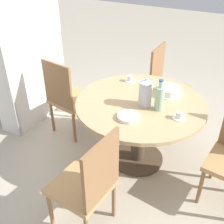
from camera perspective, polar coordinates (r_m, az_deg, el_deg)
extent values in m
plane|color=#B2A893|center=(3.05, 5.12, -9.43)|extent=(14.00, 14.00, 0.00)
cylinder|color=#473828|center=(3.04, 5.13, -9.22)|extent=(0.54, 0.54, 0.03)
cylinder|color=#473828|center=(2.83, 5.46, -4.18)|extent=(0.14, 0.14, 0.64)
cylinder|color=tan|center=(2.64, 5.83, 1.68)|extent=(1.22, 1.22, 0.04)
cylinder|color=olive|center=(3.39, -3.46, -0.33)|extent=(0.03, 0.03, 0.39)
cylinder|color=olive|center=(3.60, -7.84, 1.56)|extent=(0.03, 0.03, 0.39)
cylinder|color=olive|center=(3.18, -7.66, -3.15)|extent=(0.03, 0.03, 0.39)
cylinder|color=olive|center=(3.40, -12.03, -0.95)|extent=(0.03, 0.03, 0.39)
cube|color=tan|center=(3.27, -8.03, 2.52)|extent=(0.48, 0.48, 0.04)
cube|color=olive|center=(3.03, -11.01, 5.40)|extent=(0.09, 0.40, 0.49)
cylinder|color=olive|center=(2.55, -6.61, -13.87)|extent=(0.03, 0.03, 0.39)
cylinder|color=olive|center=(2.39, -12.36, -18.90)|extent=(0.03, 0.03, 0.39)
cylinder|color=olive|center=(2.40, 0.37, -17.41)|extent=(0.03, 0.03, 0.39)
cube|color=tan|center=(2.22, -6.27, -14.73)|extent=(0.46, 0.46, 0.04)
cube|color=olive|center=(1.94, -2.12, -11.81)|extent=(0.40, 0.07, 0.49)
cylinder|color=olive|center=(2.61, 17.53, -14.26)|extent=(0.03, 0.03, 0.39)
cylinder|color=olive|center=(2.87, 20.03, -9.71)|extent=(0.03, 0.03, 0.39)
cylinder|color=olive|center=(3.44, 13.18, -0.67)|extent=(0.03, 0.03, 0.39)
cylinder|color=olive|center=(3.74, 14.91, 1.97)|extent=(0.03, 0.03, 0.39)
cylinder|color=olive|center=(3.53, 7.68, 0.90)|extent=(0.03, 0.03, 0.39)
cylinder|color=olive|center=(3.83, 9.78, 3.36)|extent=(0.03, 0.03, 0.39)
cube|color=tan|center=(3.53, 11.77, 4.46)|extent=(0.43, 0.43, 0.04)
cube|color=olive|center=(3.47, 9.18, 9.17)|extent=(0.40, 0.04, 0.49)
cube|color=silver|center=(3.81, -11.98, 13.58)|extent=(0.04, 0.28, 1.67)
cube|color=silver|center=(3.40, -15.04, 10.85)|extent=(0.96, 0.02, 1.67)
cube|color=silver|center=(3.85, -14.81, -0.21)|extent=(0.89, 0.27, 0.04)
cube|color=silver|center=(3.65, -15.68, 5.06)|extent=(0.89, 0.27, 0.04)
cube|color=silver|center=(3.49, -16.69, 11.12)|extent=(0.89, 0.27, 0.04)
cube|color=silver|center=(3.37, -17.85, 17.71)|extent=(0.89, 0.27, 0.04)
cube|color=orange|center=(3.90, -12.79, 3.70)|extent=(0.42, 0.21, 0.33)
cube|color=teal|center=(3.62, -17.38, -0.04)|extent=(0.42, 0.21, 0.27)
cube|color=#234793|center=(3.73, -13.52, 8.83)|extent=(0.42, 0.21, 0.30)
cube|color=#234793|center=(3.42, -18.55, 6.18)|extent=(0.42, 0.21, 0.35)
cube|color=#234793|center=(3.60, -14.22, 15.36)|extent=(0.38, 0.21, 0.34)
cube|color=#703384|center=(3.26, -20.02, 12.21)|extent=(0.38, 0.21, 0.30)
cube|color=orange|center=(3.15, -21.42, 19.33)|extent=(0.39, 0.21, 0.30)
cylinder|color=silver|center=(2.53, 6.78, 3.66)|extent=(0.12, 0.12, 0.23)
cone|color=silver|center=(2.47, 6.97, 6.23)|extent=(0.11, 0.11, 0.02)
sphere|color=silver|center=(2.46, 6.99, 6.62)|extent=(0.02, 0.02, 0.02)
cylinder|color=#99C6A3|center=(2.49, 9.60, 2.68)|extent=(0.08, 0.08, 0.22)
cylinder|color=#99C6A3|center=(2.42, 9.90, 5.55)|extent=(0.04, 0.04, 0.06)
cylinder|color=#2D5184|center=(2.41, 9.99, 6.33)|extent=(0.04, 0.04, 0.01)
cylinder|color=white|center=(2.81, 11.39, 3.72)|extent=(0.26, 0.26, 0.01)
cylinder|color=silver|center=(2.79, 11.47, 4.40)|extent=(0.23, 0.23, 0.06)
cylinder|color=white|center=(2.45, 13.43, -1.18)|extent=(0.11, 0.11, 0.01)
cylinder|color=silver|center=(2.44, 13.52, -0.56)|extent=(0.06, 0.06, 0.06)
cylinder|color=white|center=(3.01, 3.69, 6.33)|extent=(0.11, 0.11, 0.01)
cylinder|color=silver|center=(2.99, 3.72, 6.87)|extent=(0.06, 0.06, 0.06)
cylinder|color=white|center=(2.39, 3.31, -1.17)|extent=(0.19, 0.19, 0.01)
cylinder|color=white|center=(2.39, 3.32, -0.97)|extent=(0.19, 0.19, 0.01)
cylinder|color=white|center=(2.38, 3.33, -0.77)|extent=(0.19, 0.19, 0.01)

